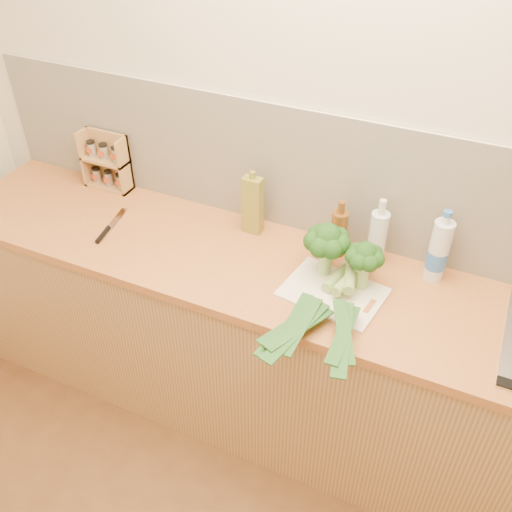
% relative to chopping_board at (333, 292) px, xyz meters
% --- Properties ---
extents(room_shell, '(3.50, 3.50, 3.50)m').
position_rel_chopping_board_xyz_m(room_shell, '(-0.13, 0.34, 0.26)').
color(room_shell, beige).
rests_on(room_shell, ground).
extents(counter, '(3.20, 0.62, 0.90)m').
position_rel_chopping_board_xyz_m(counter, '(-0.13, 0.05, -0.46)').
color(counter, '#BA844D').
rests_on(counter, ground).
extents(chopping_board, '(0.39, 0.31, 0.01)m').
position_rel_chopping_board_xyz_m(chopping_board, '(0.00, 0.00, 0.00)').
color(chopping_board, silver).
rests_on(chopping_board, counter).
extents(broccoli_left, '(0.17, 0.18, 0.22)m').
position_rel_chopping_board_xyz_m(broccoli_left, '(-0.07, 0.09, 0.15)').
color(broccoli_left, '#9DC371').
rests_on(broccoli_left, chopping_board).
extents(broccoli_right, '(0.14, 0.14, 0.20)m').
position_rel_chopping_board_xyz_m(broccoli_right, '(0.08, 0.07, 0.14)').
color(broccoli_right, '#9DC371').
rests_on(broccoli_right, chopping_board).
extents(leek_front, '(0.20, 0.67, 0.04)m').
position_rel_chopping_board_xyz_m(leek_front, '(-0.02, -0.02, 0.03)').
color(leek_front, white).
rests_on(leek_front, chopping_board).
extents(leek_mid, '(0.22, 0.68, 0.04)m').
position_rel_chopping_board_xyz_m(leek_mid, '(0.02, -0.05, 0.05)').
color(leek_mid, white).
rests_on(leek_mid, chopping_board).
extents(leek_back, '(0.19, 0.62, 0.04)m').
position_rel_chopping_board_xyz_m(leek_back, '(0.07, -0.06, 0.06)').
color(leek_back, white).
rests_on(leek_back, chopping_board).
extents(chefs_knife, '(0.07, 0.27, 0.02)m').
position_rel_chopping_board_xyz_m(chefs_knife, '(-1.00, -0.03, 0.00)').
color(chefs_knife, silver).
rests_on(chefs_knife, counter).
extents(spice_rack, '(0.23, 0.09, 0.27)m').
position_rel_chopping_board_xyz_m(spice_rack, '(-1.20, 0.29, 0.11)').
color(spice_rack, tan).
rests_on(spice_rack, counter).
extents(oil_tin, '(0.08, 0.05, 0.29)m').
position_rel_chopping_board_xyz_m(oil_tin, '(-0.44, 0.24, 0.12)').
color(oil_tin, olive).
rests_on(oil_tin, counter).
extents(glass_bottle, '(0.07, 0.07, 0.29)m').
position_rel_chopping_board_xyz_m(glass_bottle, '(0.09, 0.25, 0.11)').
color(glass_bottle, silver).
rests_on(glass_bottle, counter).
extents(amber_bottle, '(0.06, 0.06, 0.25)m').
position_rel_chopping_board_xyz_m(amber_bottle, '(-0.07, 0.24, 0.10)').
color(amber_bottle, brown).
rests_on(amber_bottle, counter).
extents(water_bottle, '(0.08, 0.08, 0.28)m').
position_rel_chopping_board_xyz_m(water_bottle, '(0.32, 0.25, 0.11)').
color(water_bottle, silver).
rests_on(water_bottle, counter).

